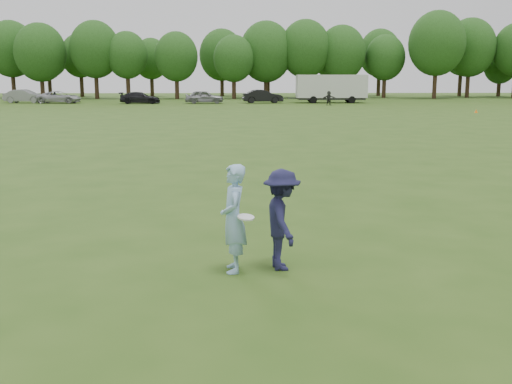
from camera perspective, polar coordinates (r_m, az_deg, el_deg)
ground at (r=9.97m, az=4.48°, el=-7.25°), size 200.00×200.00×0.00m
thrower at (r=9.58m, az=-2.16°, el=-2.54°), size 0.47×0.67×1.75m
defender at (r=9.72m, az=2.48°, el=-2.64°), size 0.76×1.15×1.65m
player_far_d at (r=64.44m, az=6.96°, el=8.86°), size 1.46×0.75×1.51m
car_b at (r=74.39m, az=-21.13°, el=8.50°), size 4.80×2.08×1.54m
car_c at (r=72.39m, az=-18.22°, el=8.56°), size 4.90×2.41×1.34m
car_d at (r=69.06m, az=-10.99°, el=8.80°), size 4.51×1.92×1.30m
car_e at (r=68.52m, az=-4.95°, el=9.01°), size 4.44×2.04×1.48m
car_f at (r=69.27m, az=0.64°, el=9.09°), size 4.75×2.15×1.51m
field_cone at (r=54.45m, az=20.23°, el=7.25°), size 0.28×0.28×0.30m
disc_in_play at (r=9.39m, az=-0.97°, el=-2.42°), size 0.30×0.30×0.08m
cargo_trailer at (r=70.32m, az=7.18°, el=9.87°), size 9.00×2.75×3.20m
treeline at (r=86.45m, az=0.89°, el=13.13°), size 130.35×18.39×11.74m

